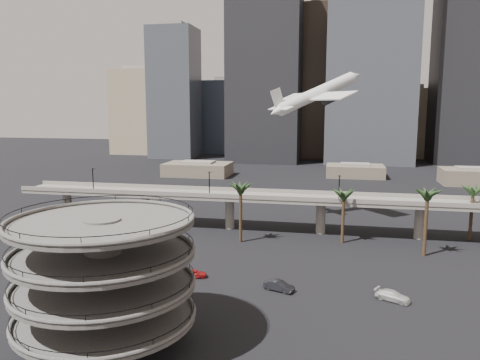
% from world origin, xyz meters
% --- Properties ---
extents(ground, '(700.00, 700.00, 0.00)m').
position_xyz_m(ground, '(0.00, 0.00, 0.00)').
color(ground, black).
rests_on(ground, ground).
extents(parking_ramp, '(22.20, 22.20, 17.35)m').
position_xyz_m(parking_ramp, '(-13.00, -4.00, 9.84)').
color(parking_ramp, '#484543').
rests_on(parking_ramp, ground).
extents(overpass, '(130.00, 9.30, 14.70)m').
position_xyz_m(overpass, '(0.00, 55.00, 7.34)').
color(overpass, gray).
rests_on(overpass, ground).
extents(palm_trees, '(54.40, 18.40, 14.00)m').
position_xyz_m(palm_trees, '(21.48, 47.47, 11.30)').
color(palm_trees, '#43311C').
rests_on(palm_trees, ground).
extents(low_buildings, '(135.00, 27.50, 6.80)m').
position_xyz_m(low_buildings, '(6.89, 142.30, 2.86)').
color(low_buildings, '#665A4B').
rests_on(low_buildings, ground).
extents(skyline, '(269.00, 86.00, 117.37)m').
position_xyz_m(skyline, '(15.11, 217.08, 42.90)').
color(skyline, gray).
rests_on(skyline, ground).
extents(airborne_jet, '(24.84, 23.99, 13.61)m').
position_xyz_m(airborne_jet, '(8.52, 72.69, 32.91)').
color(airborne_jet, white).
rests_on(airborne_jet, ground).
extents(car_a, '(4.76, 3.08, 1.51)m').
position_xyz_m(car_a, '(-9.51, 20.76, 0.75)').
color(car_a, red).
rests_on(car_a, ground).
extents(car_b, '(5.34, 3.37, 1.66)m').
position_xyz_m(car_b, '(5.74, 18.02, 0.83)').
color(car_b, black).
rests_on(car_b, ground).
extents(car_c, '(5.79, 4.29, 1.56)m').
position_xyz_m(car_c, '(23.38, 17.66, 0.78)').
color(car_c, silver).
rests_on(car_c, ground).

